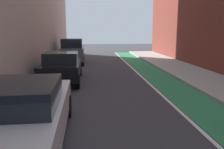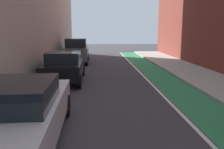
# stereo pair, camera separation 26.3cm
# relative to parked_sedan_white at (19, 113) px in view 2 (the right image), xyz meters

# --- Properties ---
(ground_plane) EXTENTS (75.50, 75.50, 0.00)m
(ground_plane) POSITION_rel_parked_sedan_white_xyz_m (2.49, 4.08, -0.79)
(ground_plane) COLOR #38383D
(bike_lane_paint) EXTENTS (1.60, 34.32, 0.00)m
(bike_lane_paint) POSITION_rel_parked_sedan_white_xyz_m (5.23, 6.08, -0.79)
(bike_lane_paint) COLOR #2D8451
(bike_lane_paint) RESTS_ON ground
(lane_divider_stripe) EXTENTS (0.12, 34.32, 0.00)m
(lane_divider_stripe) POSITION_rel_parked_sedan_white_xyz_m (4.33, 6.08, -0.78)
(lane_divider_stripe) COLOR white
(lane_divider_stripe) RESTS_ON ground
(sidewalk_right) EXTENTS (2.79, 34.32, 0.14)m
(sidewalk_right) POSITION_rel_parked_sedan_white_xyz_m (7.42, 6.08, -0.72)
(sidewalk_right) COLOR #A8A59E
(sidewalk_right) RESTS_ON ground
(parked_sedan_white) EXTENTS (1.93, 4.82, 1.53)m
(parked_sedan_white) POSITION_rel_parked_sedan_white_xyz_m (0.00, 0.00, 0.00)
(parked_sedan_white) COLOR silver
(parked_sedan_white) RESTS_ON ground
(parked_sedan_black) EXTENTS (1.91, 4.35, 1.53)m
(parked_sedan_black) POSITION_rel_parked_sedan_white_xyz_m (-0.00, 7.03, -0.00)
(parked_sedan_black) COLOR black
(parked_sedan_black) RESTS_ON ground
(parked_suv_gray) EXTENTS (1.91, 4.55, 1.98)m
(parked_suv_gray) POSITION_rel_parked_sedan_white_xyz_m (-0.00, 14.19, 0.23)
(parked_suv_gray) COLOR #595B60
(parked_suv_gray) RESTS_ON ground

